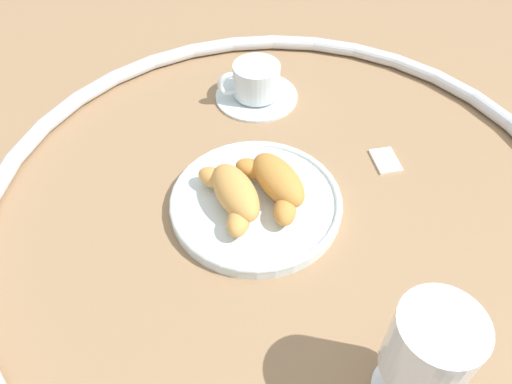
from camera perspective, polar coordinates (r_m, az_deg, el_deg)
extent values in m
plane|color=#997551|center=(0.66, 3.04, -1.35)|extent=(2.20, 2.20, 0.00)
torus|color=silver|center=(0.65, 3.08, -0.65)|extent=(0.80, 0.80, 0.02)
cylinder|color=silver|center=(0.65, 0.00, -1.36)|extent=(0.23, 0.23, 0.01)
torus|color=silver|center=(0.64, 0.00, -0.93)|extent=(0.23, 0.23, 0.01)
ellipsoid|color=#CC893D|center=(0.63, 2.35, 1.28)|extent=(0.11, 0.07, 0.04)
ellipsoid|color=#CC893D|center=(0.66, -0.60, 2.71)|extent=(0.05, 0.04, 0.03)
ellipsoid|color=#CC893D|center=(0.61, 3.37, -2.21)|extent=(0.05, 0.05, 0.03)
ellipsoid|color=#D6994C|center=(0.62, -2.40, 0.01)|extent=(0.11, 0.08, 0.04)
ellipsoid|color=#D6994C|center=(0.65, -4.99, 1.66)|extent=(0.05, 0.04, 0.03)
ellipsoid|color=#D6994C|center=(0.59, -1.86, -3.66)|extent=(0.05, 0.05, 0.03)
cylinder|color=silver|center=(0.83, 0.06, 11.22)|extent=(0.14, 0.14, 0.01)
cylinder|color=silver|center=(0.81, 0.06, 12.96)|extent=(0.08, 0.08, 0.05)
cylinder|color=brown|center=(0.80, 0.06, 14.26)|extent=(0.07, 0.07, 0.01)
torus|color=silver|center=(0.80, -3.06, 12.48)|extent=(0.03, 0.04, 0.04)
cylinder|color=white|center=(0.52, 17.75, -19.87)|extent=(0.01, 0.01, 0.05)
cylinder|color=white|center=(0.46, 19.73, -16.56)|extent=(0.08, 0.08, 0.08)
cylinder|color=gold|center=(0.47, 19.26, -17.35)|extent=(0.07, 0.07, 0.05)
cube|color=white|center=(0.73, 14.87, 3.67)|extent=(0.06, 0.06, 0.01)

